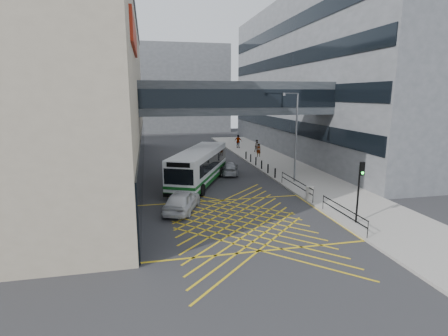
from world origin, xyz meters
TOP-DOWN VIEW (x-y plane):
  - ground at (0.00, 0.00)m, footprint 120.00×120.00m
  - building_whsmith at (-17.98, 16.00)m, footprint 24.17×42.00m
  - building_right at (23.98, 24.00)m, footprint 24.09×44.00m
  - building_far at (-2.00, 60.00)m, footprint 28.00×16.00m
  - skybridge at (3.00, 12.00)m, footprint 20.00×4.10m
  - pavement at (9.00, 15.00)m, footprint 6.00×54.00m
  - box_junction at (0.00, 0.00)m, footprint 12.00×9.00m
  - bus at (-0.96, 9.78)m, footprint 6.83×11.05m
  - car_white at (-3.23, 2.65)m, footprint 3.54×5.10m
  - car_dark at (-0.32, 17.63)m, footprint 2.70×4.43m
  - car_silver at (2.58, 13.05)m, footprint 2.66×4.39m
  - traffic_light at (6.91, -2.34)m, footprint 0.28×0.44m
  - street_lamp at (7.23, 8.12)m, footprint 1.73×0.82m
  - litter_bin at (6.33, 2.88)m, footprint 0.58×0.58m
  - kerb_railings at (6.15, 1.78)m, footprint 0.05×12.54m
  - bollards at (6.25, 15.00)m, footprint 0.14×10.14m
  - pedestrian_a at (8.23, 21.22)m, footprint 0.72×0.56m
  - pedestrian_b at (9.19, 24.79)m, footprint 0.90×0.67m
  - pedestrian_c at (7.59, 28.86)m, footprint 1.25×1.06m

SIDE VIEW (x-z plane):
  - ground at x=0.00m, z-range 0.00..0.00m
  - box_junction at x=0.00m, z-range 0.00..0.01m
  - pavement at x=9.00m, z-range 0.00..0.16m
  - bollards at x=6.25m, z-range 0.16..1.06m
  - car_silver at x=2.58m, z-range 0.00..1.27m
  - car_dark at x=-0.32m, z-range 0.00..1.30m
  - litter_bin at x=6.33m, z-range 0.16..1.16m
  - car_white at x=-3.23m, z-range 0.00..1.50m
  - kerb_railings at x=6.15m, z-range 0.38..1.38m
  - pedestrian_a at x=8.23m, z-range 0.16..1.81m
  - pedestrian_b at x=9.19m, z-range 0.16..1.81m
  - pedestrian_c at x=7.59m, z-range 0.16..2.08m
  - bus at x=-0.96m, z-range 0.11..3.20m
  - traffic_light at x=6.91m, z-range 0.74..4.55m
  - street_lamp at x=7.23m, z-range 0.71..8.54m
  - skybridge at x=3.00m, z-range 6.00..9.00m
  - building_whsmith at x=-17.98m, z-range 0.00..16.00m
  - building_far at x=-2.00m, z-range 0.00..18.00m
  - building_right at x=23.98m, z-range 0.00..20.00m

